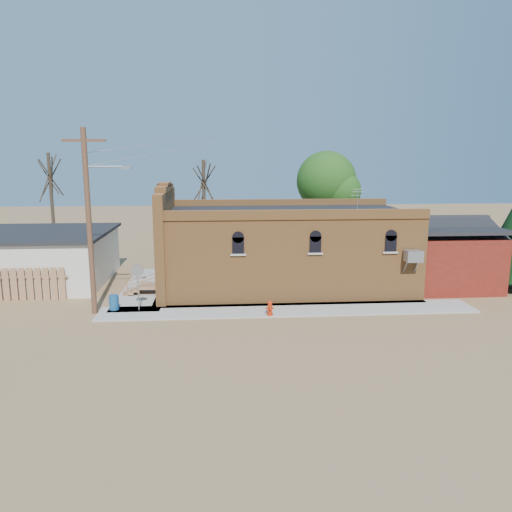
{
  "coord_description": "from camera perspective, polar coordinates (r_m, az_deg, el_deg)",
  "views": [
    {
      "loc": [
        -1.99,
        -23.16,
        7.54
      ],
      "look_at": [
        0.01,
        3.18,
        2.4
      ],
      "focal_mm": 35.0,
      "sensor_mm": 36.0,
      "label": 1
    }
  ],
  "objects": [
    {
      "name": "tree_bare_far",
      "position": [
        39.07,
        -22.5,
        8.46
      ],
      "size": [
        2.8,
        2.8,
        8.16
      ],
      "color": "#403424",
      "rests_on": "ground"
    },
    {
      "name": "tree_leafy",
      "position": [
        37.55,
        8.04,
        8.45
      ],
      "size": [
        4.4,
        4.4,
        8.15
      ],
      "color": "#403424",
      "rests_on": "ground"
    },
    {
      "name": "red_shed",
      "position": [
        32.11,
        20.57,
        0.86
      ],
      "size": [
        5.4,
        6.4,
        4.3
      ],
      "color": "#601810",
      "rests_on": "ground"
    },
    {
      "name": "stop_sign",
      "position": [
        25.41,
        -13.39,
        -2.13
      ],
      "size": [
        0.64,
        0.09,
        2.36
      ],
      "rotation": [
        0.0,
        0.0,
        -0.43
      ],
      "color": "#97969C",
      "rests_on": "sidewalk_south"
    },
    {
      "name": "sidewalk_west",
      "position": [
        30.42,
        -12.37,
        -3.53
      ],
      "size": [
        2.6,
        10.0,
        0.08
      ],
      "primitive_type": "cube",
      "color": "#9E9991",
      "rests_on": "ground"
    },
    {
      "name": "ground",
      "position": [
        24.44,
        0.55,
        -6.96
      ],
      "size": [
        120.0,
        120.0,
        0.0
      ],
      "primitive_type": "plane",
      "color": "olive",
      "rests_on": "ground"
    },
    {
      "name": "trash_barrel",
      "position": [
        26.2,
        -15.93,
        -5.12
      ],
      "size": [
        0.63,
        0.63,
        0.74
      ],
      "primitive_type": "cylinder",
      "rotation": [
        0.0,
        0.0,
        0.41
      ],
      "color": "navy",
      "rests_on": "sidewalk_west"
    },
    {
      "name": "wood_fence",
      "position": [
        29.79,
        -25.52,
        -2.96
      ],
      "size": [
        5.2,
        0.1,
        1.8
      ],
      "primitive_type": null,
      "color": "#9F7248",
      "rests_on": "ground"
    },
    {
      "name": "tree_bare_near",
      "position": [
        36.21,
        -6.0,
        8.46
      ],
      "size": [
        2.8,
        2.8,
        7.65
      ],
      "color": "#403424",
      "rests_on": "ground"
    },
    {
      "name": "fire_hydrant",
      "position": [
        24.34,
        1.6,
        -5.95
      ],
      "size": [
        0.42,
        0.41,
        0.73
      ],
      "rotation": [
        0.0,
        0.0,
        0.3
      ],
      "color": "red",
      "rests_on": "sidewalk_south"
    },
    {
      "name": "brick_bar",
      "position": [
        29.35,
        2.84,
        0.79
      ],
      "size": [
        16.4,
        7.97,
        6.3
      ],
      "color": "#AA6A34",
      "rests_on": "ground"
    },
    {
      "name": "utility_pole",
      "position": [
        25.28,
        -18.46,
        4.16
      ],
      "size": [
        3.12,
        0.26,
        9.0
      ],
      "color": "brown",
      "rests_on": "ground"
    },
    {
      "name": "sidewalk_south",
      "position": [
        25.44,
        3.76,
        -6.16
      ],
      "size": [
        19.0,
        2.2,
        0.08
      ],
      "primitive_type": "cube",
      "color": "#9E9991",
      "rests_on": "ground"
    }
  ]
}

